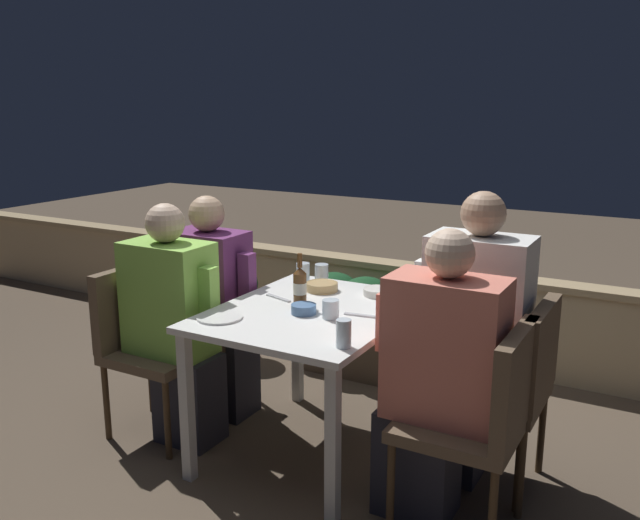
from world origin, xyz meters
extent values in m
plane|color=brown|center=(0.00, 0.00, 0.00)|extent=(16.00, 16.00, 0.00)
cube|color=tan|center=(0.00, 1.49, 0.29)|extent=(9.00, 0.14, 0.58)
cube|color=tan|center=(0.00, 1.49, 0.60)|extent=(9.00, 0.18, 0.04)
cube|color=white|center=(0.00, 0.00, 0.72)|extent=(0.84, 1.05, 0.03)
cube|color=silver|center=(-0.37, -0.47, 0.35)|extent=(0.05, 0.05, 0.70)
cube|color=silver|center=(0.37, -0.47, 0.35)|extent=(0.05, 0.05, 0.70)
cube|color=silver|center=(-0.37, 0.47, 0.35)|extent=(0.05, 0.05, 0.70)
cube|color=silver|center=(0.37, 0.47, 0.35)|extent=(0.05, 0.05, 0.70)
cube|color=brown|center=(-0.23, 1.04, 0.14)|extent=(0.82, 0.36, 0.28)
ellipsoid|color=#194723|center=(-0.45, 1.04, 0.44)|extent=(0.37, 0.47, 0.35)
ellipsoid|color=#194723|center=(-0.23, 1.04, 0.44)|extent=(0.37, 0.47, 0.35)
ellipsoid|color=#194723|center=(0.00, 1.04, 0.44)|extent=(0.37, 0.47, 0.35)
cube|color=brown|center=(-0.77, -0.18, 0.43)|extent=(0.46, 0.46, 0.05)
cube|color=brown|center=(-0.98, -0.18, 0.66)|extent=(0.06, 0.46, 0.40)
cylinder|color=#47321E|center=(-0.97, -0.38, 0.20)|extent=(0.03, 0.03, 0.40)
cylinder|color=#47321E|center=(-0.57, -0.38, 0.20)|extent=(0.03, 0.03, 0.40)
cylinder|color=#47321E|center=(-0.97, 0.02, 0.20)|extent=(0.03, 0.03, 0.40)
cylinder|color=#47321E|center=(-0.57, 0.02, 0.20)|extent=(0.03, 0.03, 0.40)
cube|color=#282833|center=(-0.60, -0.18, 0.23)|extent=(0.30, 0.23, 0.45)
cube|color=#8CCC4C|center=(-0.70, -0.18, 0.73)|extent=(0.43, 0.26, 0.56)
cube|color=#8CCC4C|center=(-0.45, -0.18, 0.80)|extent=(0.07, 0.07, 0.24)
sphere|color=beige|center=(-0.70, -0.18, 1.11)|extent=(0.19, 0.19, 0.19)
cube|color=brown|center=(-0.80, 0.16, 0.43)|extent=(0.46, 0.46, 0.05)
cube|color=brown|center=(-1.00, 0.16, 0.66)|extent=(0.06, 0.46, 0.40)
cylinder|color=#47321E|center=(-1.00, -0.04, 0.20)|extent=(0.03, 0.03, 0.40)
cylinder|color=#47321E|center=(-0.60, -0.04, 0.20)|extent=(0.03, 0.03, 0.40)
cylinder|color=#47321E|center=(-1.00, 0.36, 0.20)|extent=(0.03, 0.03, 0.40)
cylinder|color=#47321E|center=(-0.60, 0.36, 0.20)|extent=(0.03, 0.03, 0.40)
cube|color=#282833|center=(-0.63, 0.16, 0.23)|extent=(0.28, 0.23, 0.45)
cube|color=#6B2D66|center=(-0.73, 0.16, 0.73)|extent=(0.40, 0.26, 0.55)
cube|color=#6B2D66|center=(-0.48, 0.16, 0.80)|extent=(0.07, 0.07, 0.24)
sphere|color=tan|center=(-0.73, 0.16, 1.10)|extent=(0.19, 0.19, 0.19)
cube|color=brown|center=(0.79, -0.20, 0.43)|extent=(0.46, 0.46, 0.05)
cube|color=brown|center=(0.99, -0.20, 0.66)|extent=(0.06, 0.46, 0.40)
cylinder|color=#47321E|center=(0.59, -0.40, 0.20)|extent=(0.03, 0.03, 0.40)
cylinder|color=#47321E|center=(0.99, -0.40, 0.20)|extent=(0.03, 0.03, 0.40)
cylinder|color=#47321E|center=(0.59, 0.00, 0.20)|extent=(0.03, 0.03, 0.40)
cylinder|color=#47321E|center=(0.99, 0.00, 0.20)|extent=(0.03, 0.03, 0.40)
cube|color=#282833|center=(0.62, -0.20, 0.23)|extent=(0.32, 0.23, 0.45)
cube|color=#E07A66|center=(0.72, -0.20, 0.74)|extent=(0.45, 0.26, 0.57)
cube|color=#E07A66|center=(0.47, -0.20, 0.81)|extent=(0.07, 0.07, 0.24)
sphere|color=beige|center=(0.72, -0.20, 1.12)|extent=(0.19, 0.19, 0.19)
cube|color=brown|center=(0.80, 0.16, 0.43)|extent=(0.46, 0.46, 0.05)
cube|color=brown|center=(1.01, 0.16, 0.66)|extent=(0.06, 0.46, 0.40)
cylinder|color=#47321E|center=(0.60, -0.04, 0.20)|extent=(0.03, 0.03, 0.40)
cylinder|color=#47321E|center=(1.01, -0.04, 0.20)|extent=(0.03, 0.03, 0.40)
cylinder|color=#47321E|center=(0.60, 0.36, 0.20)|extent=(0.03, 0.03, 0.40)
cylinder|color=#47321E|center=(1.01, 0.36, 0.20)|extent=(0.03, 0.03, 0.40)
cube|color=#282833|center=(0.63, 0.16, 0.23)|extent=(0.30, 0.23, 0.45)
cube|color=white|center=(0.73, 0.16, 0.79)|extent=(0.43, 0.26, 0.67)
cube|color=white|center=(0.48, 0.16, 0.87)|extent=(0.07, 0.07, 0.24)
sphere|color=tan|center=(0.73, 0.16, 1.22)|extent=(0.19, 0.19, 0.19)
cylinder|color=brown|center=(-0.08, 0.02, 0.81)|extent=(0.06, 0.06, 0.16)
cylinder|color=beige|center=(-0.08, 0.02, 0.82)|extent=(0.06, 0.06, 0.05)
cone|color=brown|center=(-0.08, 0.02, 0.91)|extent=(0.06, 0.06, 0.03)
cylinder|color=brown|center=(-0.08, 0.02, 0.95)|extent=(0.02, 0.02, 0.07)
cylinder|color=white|center=(-0.29, -0.31, 0.74)|extent=(0.21, 0.21, 0.01)
cylinder|color=tan|center=(-0.11, 0.30, 0.75)|extent=(0.16, 0.16, 0.04)
torus|color=tan|center=(-0.11, 0.30, 0.77)|extent=(0.16, 0.16, 0.01)
cylinder|color=silver|center=(0.17, 0.36, 0.75)|extent=(0.14, 0.14, 0.04)
torus|color=silver|center=(0.17, 0.36, 0.77)|extent=(0.14, 0.14, 0.01)
cylinder|color=#4C709E|center=(0.00, -0.07, 0.76)|extent=(0.11, 0.11, 0.04)
torus|color=#4C709E|center=(0.00, -0.07, 0.77)|extent=(0.11, 0.11, 0.01)
cylinder|color=silver|center=(-0.29, 0.41, 0.78)|extent=(0.07, 0.07, 0.10)
cylinder|color=silver|center=(-0.19, 0.44, 0.78)|extent=(0.07, 0.07, 0.10)
cylinder|color=silver|center=(0.36, -0.36, 0.79)|extent=(0.06, 0.06, 0.11)
cylinder|color=silver|center=(0.14, -0.07, 0.78)|extent=(0.08, 0.08, 0.09)
cube|color=silver|center=(0.25, 0.02, 0.74)|extent=(0.17, 0.04, 0.01)
cube|color=silver|center=(-0.23, 0.07, 0.74)|extent=(0.17, 0.07, 0.01)
cylinder|color=brown|center=(-1.11, 0.89, 0.10)|extent=(0.23, 0.23, 0.19)
cylinder|color=#47331E|center=(-1.11, 0.89, 0.28)|extent=(0.03, 0.03, 0.17)
ellipsoid|color=#194723|center=(-1.11, 0.89, 0.49)|extent=(0.32, 0.32, 0.29)
camera|label=1|loc=(1.50, -2.60, 1.69)|focal=38.00mm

